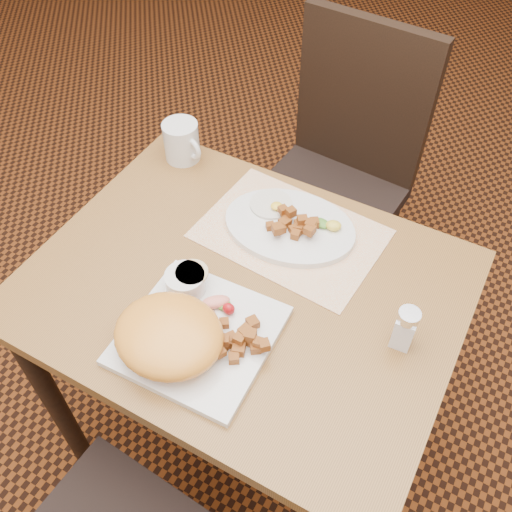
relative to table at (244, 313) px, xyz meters
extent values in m
plane|color=black|center=(0.00, 0.00, -0.64)|extent=(8.00, 8.00, 0.00)
cube|color=olive|center=(0.00, 0.00, 0.09)|extent=(0.90, 0.70, 0.03)
cylinder|color=black|center=(-0.40, -0.30, -0.28)|extent=(0.05, 0.05, 0.71)
cylinder|color=black|center=(-0.40, 0.30, -0.28)|extent=(0.05, 0.05, 0.71)
cylinder|color=black|center=(0.40, 0.30, -0.28)|extent=(0.05, 0.05, 0.71)
cylinder|color=black|center=(-0.15, -0.38, -0.43)|extent=(0.04, 0.04, 0.42)
cube|color=black|center=(-0.06, 0.60, -0.19)|extent=(0.45, 0.45, 0.05)
cylinder|color=black|center=(0.14, 0.77, -0.43)|extent=(0.04, 0.04, 0.42)
cylinder|color=black|center=(0.11, 0.41, -0.43)|extent=(0.04, 0.04, 0.42)
cylinder|color=black|center=(-0.22, 0.79, -0.43)|extent=(0.04, 0.04, 0.42)
cylinder|color=black|center=(-0.25, 0.43, -0.43)|extent=(0.04, 0.04, 0.42)
cube|color=black|center=(-0.04, 0.80, 0.08)|extent=(0.42, 0.07, 0.50)
cube|color=white|center=(0.02, 0.18, 0.11)|extent=(0.42, 0.31, 0.00)
cube|color=silver|center=(-0.01, -0.16, 0.12)|extent=(0.29, 0.29, 0.02)
ellipsoid|color=#FAA131|center=(-0.04, -0.21, 0.16)|extent=(0.21, 0.19, 0.08)
ellipsoid|color=#FAA131|center=(-0.01, -0.23, 0.14)|extent=(0.08, 0.08, 0.03)
ellipsoid|color=#FAA131|center=(-0.10, -0.18, 0.14)|extent=(0.08, 0.08, 0.03)
cylinder|color=silver|center=(-0.09, -0.08, 0.15)|extent=(0.08, 0.08, 0.05)
cylinder|color=beige|center=(-0.08, -0.07, 0.17)|extent=(0.07, 0.07, 0.01)
ellipsoid|color=#387223|center=(0.00, -0.08, 0.13)|extent=(0.04, 0.03, 0.01)
ellipsoid|color=red|center=(0.02, -0.09, 0.14)|extent=(0.03, 0.02, 0.03)
ellipsoid|color=#F28C72|center=(-0.02, -0.09, 0.14)|extent=(0.06, 0.06, 0.02)
cylinder|color=white|center=(-0.05, 0.22, 0.13)|extent=(0.10, 0.10, 0.01)
ellipsoid|color=yellow|center=(-0.03, 0.21, 0.14)|extent=(0.03, 0.03, 0.01)
ellipsoid|color=#387223|center=(0.08, 0.22, 0.13)|extent=(0.05, 0.04, 0.01)
ellipsoid|color=yellow|center=(0.11, 0.22, 0.14)|extent=(0.04, 0.04, 0.02)
cube|color=white|center=(0.34, 0.02, 0.15)|extent=(0.04, 0.04, 0.08)
cylinder|color=silver|center=(0.34, 0.02, 0.20)|extent=(0.04, 0.04, 0.02)
cylinder|color=silver|center=(-0.34, 0.29, 0.16)|extent=(0.09, 0.09, 0.10)
torus|color=silver|center=(-0.30, 0.27, 0.16)|extent=(0.06, 0.03, 0.06)
cube|color=#984F18|center=(0.07, -0.09, 0.14)|extent=(0.03, 0.03, 0.02)
cube|color=#984F18|center=(0.05, -0.16, 0.13)|extent=(0.02, 0.02, 0.02)
cube|color=#984F18|center=(0.08, -0.18, 0.13)|extent=(0.03, 0.03, 0.02)
cube|color=#984F18|center=(0.11, -0.14, 0.14)|extent=(0.03, 0.03, 0.02)
cube|color=#984F18|center=(0.02, -0.15, 0.13)|extent=(0.03, 0.03, 0.02)
cube|color=#984F18|center=(0.06, -0.19, 0.15)|extent=(0.03, 0.02, 0.02)
cube|color=#984F18|center=(0.08, -0.13, 0.15)|extent=(0.03, 0.03, 0.02)
cube|color=#984F18|center=(0.09, -0.13, 0.14)|extent=(0.02, 0.02, 0.02)
cube|color=#984F18|center=(0.12, -0.14, 0.15)|extent=(0.03, 0.03, 0.02)
cube|color=#984F18|center=(0.09, -0.13, 0.15)|extent=(0.03, 0.03, 0.02)
cube|color=#984F18|center=(0.08, -0.17, 0.13)|extent=(0.02, 0.02, 0.01)
cube|color=#984F18|center=(0.08, -0.16, 0.14)|extent=(0.03, 0.03, 0.02)
cube|color=#984F18|center=(0.07, -0.15, 0.13)|extent=(0.02, 0.02, 0.02)
cube|color=#984F18|center=(0.08, -0.15, 0.15)|extent=(0.02, 0.02, 0.02)
cube|color=#984F18|center=(0.03, -0.12, 0.13)|extent=(0.03, 0.03, 0.02)
cube|color=#984F18|center=(0.11, -0.14, 0.15)|extent=(0.02, 0.02, 0.02)
cube|color=#984F18|center=(0.07, -0.12, 0.13)|extent=(0.02, 0.02, 0.01)
cube|color=#984F18|center=(0.05, -0.16, 0.15)|extent=(0.03, 0.03, 0.02)
cube|color=#984F18|center=(0.05, -0.15, 0.14)|extent=(0.02, 0.03, 0.02)
cube|color=#984F18|center=(0.05, -0.16, 0.13)|extent=(0.03, 0.03, 0.02)
cube|color=#984F18|center=(0.06, -0.15, 0.14)|extent=(0.03, 0.03, 0.02)
cube|color=#984F18|center=(0.01, 0.16, 0.14)|extent=(0.03, 0.03, 0.02)
cube|color=#984F18|center=(0.01, 0.20, 0.15)|extent=(0.03, 0.03, 0.02)
cube|color=#984F18|center=(0.04, 0.18, 0.14)|extent=(0.02, 0.02, 0.02)
cube|color=#984F18|center=(0.05, 0.17, 0.14)|extent=(0.02, 0.02, 0.02)
cube|color=#984F18|center=(0.07, 0.21, 0.14)|extent=(0.03, 0.03, 0.02)
cube|color=#984F18|center=(0.07, 0.19, 0.14)|extent=(0.02, 0.02, 0.02)
cube|color=#984F18|center=(0.03, 0.17, 0.14)|extent=(0.02, 0.02, 0.02)
cube|color=#984F18|center=(0.00, 0.20, 0.14)|extent=(0.03, 0.03, 0.02)
cube|color=#984F18|center=(0.01, 0.14, 0.15)|extent=(0.03, 0.03, 0.02)
cube|color=#984F18|center=(0.07, 0.18, 0.15)|extent=(0.02, 0.02, 0.02)
cube|color=#984F18|center=(-0.02, 0.15, 0.14)|extent=(0.02, 0.02, 0.02)
cube|color=#984F18|center=(0.05, 0.19, 0.14)|extent=(0.03, 0.03, 0.02)
cube|color=#984F18|center=(-0.01, 0.20, 0.15)|extent=(0.03, 0.03, 0.02)
cube|color=#984F18|center=(0.04, 0.16, 0.14)|extent=(0.02, 0.02, 0.02)
cube|color=#984F18|center=(0.07, 0.17, 0.15)|extent=(0.02, 0.02, 0.02)
cube|color=#984F18|center=(0.01, 0.18, 0.14)|extent=(0.03, 0.03, 0.02)
cube|color=#984F18|center=(0.04, 0.19, 0.14)|extent=(0.03, 0.03, 0.02)
cube|color=#984F18|center=(0.04, 0.19, 0.15)|extent=(0.03, 0.03, 0.02)
camera|label=1|loc=(0.38, -0.64, 1.06)|focal=40.00mm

